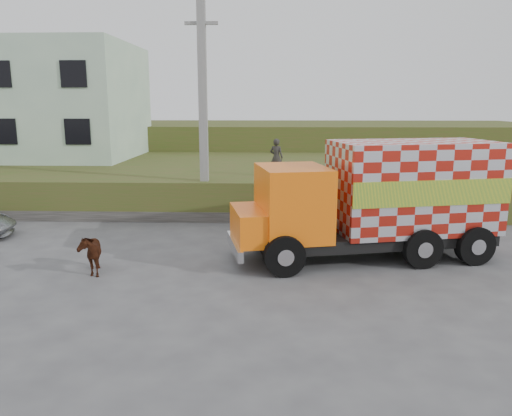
{
  "coord_description": "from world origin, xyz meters",
  "views": [
    {
      "loc": [
        1.63,
        -14.11,
        4.39
      ],
      "look_at": [
        1.1,
        0.57,
        1.3
      ],
      "focal_mm": 35.0,
      "sensor_mm": 36.0,
      "label": 1
    }
  ],
  "objects_px": {
    "utility_pole": "(203,112)",
    "pedestrian": "(276,157)",
    "cargo_truck": "(379,199)",
    "cow": "(89,252)"
  },
  "relations": [
    {
      "from": "cargo_truck",
      "to": "cow",
      "type": "relative_size",
      "value": 5.91
    },
    {
      "from": "cargo_truck",
      "to": "pedestrian",
      "type": "relative_size",
      "value": 5.17
    },
    {
      "from": "utility_pole",
      "to": "pedestrian",
      "type": "bearing_deg",
      "value": 26.34
    },
    {
      "from": "utility_pole",
      "to": "cargo_truck",
      "type": "relative_size",
      "value": 1.02
    },
    {
      "from": "utility_pole",
      "to": "pedestrian",
      "type": "height_order",
      "value": "utility_pole"
    },
    {
      "from": "utility_pole",
      "to": "pedestrian",
      "type": "xyz_separation_m",
      "value": [
        2.73,
        1.35,
        -1.82
      ]
    },
    {
      "from": "utility_pole",
      "to": "cow",
      "type": "height_order",
      "value": "utility_pole"
    },
    {
      "from": "cargo_truck",
      "to": "pedestrian",
      "type": "bearing_deg",
      "value": 103.56
    },
    {
      "from": "cargo_truck",
      "to": "cow",
      "type": "bearing_deg",
      "value": 179.83
    },
    {
      "from": "cow",
      "to": "pedestrian",
      "type": "xyz_separation_m",
      "value": [
        4.93,
        7.68,
        1.7
      ]
    }
  ]
}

